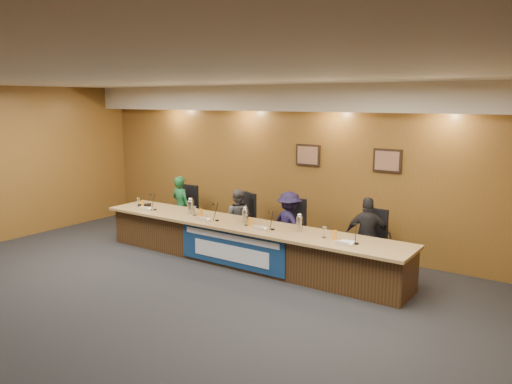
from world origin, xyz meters
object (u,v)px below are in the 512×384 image
dais_body (245,245)px  office_chair_a (184,213)px  office_chair_c (292,231)px  carafe_left (191,208)px  carafe_mid (245,216)px  office_chair_d (369,245)px  speakerphone (145,205)px  banner (231,249)px  panelist_c (289,225)px  panelist_d (368,236)px  panelist_b (238,218)px  office_chair_b (241,223)px  panelist_a (181,206)px  carafe_right (300,224)px

dais_body → office_chair_a: 2.40m
office_chair_c → carafe_left: (-1.76, -0.85, 0.40)m
office_chair_c → carafe_mid: carafe_mid is taller
office_chair_d → speakerphone: 4.61m
banner → speakerphone: (-2.50, 0.38, 0.40)m
panelist_c → panelist_d: 1.54m
carafe_left → panelist_c: bearing=23.2°
carafe_mid → office_chair_d: bearing=22.4°
panelist_b → office_chair_b: 0.15m
panelist_a → panelist_b: size_ratio=1.11×
dais_body → office_chair_a: (-2.24, 0.85, 0.13)m
panelist_d → panelist_a: bearing=-22.4°
carafe_left → carafe_mid: (1.28, 0.02, -0.01)m
carafe_right → office_chair_a: bearing=166.4°
banner → panelist_a: panelist_a is taller
panelist_b → panelist_c: bearing=160.2°
office_chair_a → carafe_mid: 2.42m
dais_body → panelist_a: 2.38m
office_chair_a → office_chair_d: same height
panelist_a → office_chair_d: (4.26, 0.10, -0.17)m
office_chair_a → carafe_right: 3.47m
panelist_b → office_chair_b: (0.00, 0.10, -0.11)m
banner → carafe_right: 1.29m
banner → carafe_left: size_ratio=8.77×
dais_body → panelist_a: size_ratio=4.59×
panelist_a → office_chair_c: 2.73m
panelist_a → speakerphone: (-0.26, -0.78, 0.12)m
speakerphone → panelist_c: bearing=14.6°
office_chair_d → office_chair_c: bearing=-175.0°
panelist_a → office_chair_c: panelist_a is taller
banner → panelist_c: bearing=67.6°
dais_body → office_chair_b: size_ratio=12.50×
panelist_b → office_chair_a: 1.53m
panelist_a → dais_body: bearing=167.7°
panelist_a → panelist_c: panelist_a is taller
office_chair_a → carafe_right: carafe_right is taller
panelist_d → speakerphone: (-4.52, -0.78, 0.11)m
panelist_c → speakerphone: panelist_c is taller
banner → carafe_right: size_ratio=8.49×
office_chair_b → panelist_c: bearing=18.9°
dais_body → panelist_b: bearing=133.9°
panelist_b → office_chair_c: 1.21m
banner → carafe_mid: bearing=89.9°
panelist_a → carafe_mid: 2.37m
carafe_mid → banner: bearing=-90.1°
office_chair_a → office_chair_b: 1.53m
panelist_b → office_chair_b: bearing=-109.8°
panelist_c → carafe_right: 0.98m
office_chair_a → carafe_mid: (2.24, -0.83, 0.39)m
panelist_b → dais_body: bearing=114.0°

